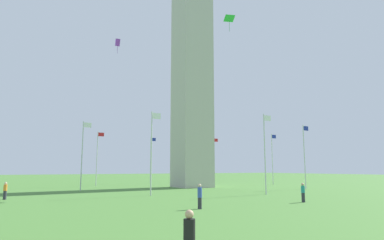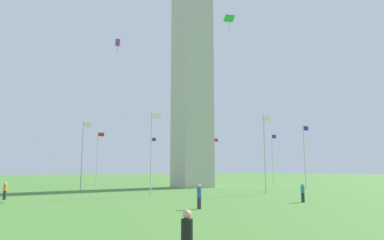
% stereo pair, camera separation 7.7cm
% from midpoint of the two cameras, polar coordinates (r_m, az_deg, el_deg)
% --- Properties ---
extents(ground_plane, '(260.00, 260.00, 0.00)m').
position_cam_midpoint_polar(ground_plane, '(52.70, -0.04, -11.35)').
color(ground_plane, '#477A33').
extents(obelisk_monument, '(5.10, 5.10, 46.37)m').
position_cam_midpoint_polar(obelisk_monument, '(56.40, -0.04, 12.88)').
color(obelisk_monument, '#B7B2A8').
rests_on(obelisk_monument, ground).
extents(flagpole_n, '(1.12, 0.14, 9.10)m').
position_cam_midpoint_polar(flagpole_n, '(62.65, 13.48, -6.11)').
color(flagpole_n, silver).
rests_on(flagpole_n, ground).
extents(flagpole_ne, '(1.12, 0.14, 9.10)m').
position_cam_midpoint_polar(flagpole_ne, '(68.92, 3.71, -6.49)').
color(flagpole_ne, silver).
rests_on(flagpole_ne, ground).
extents(flagpole_e, '(1.12, 0.14, 9.10)m').
position_cam_midpoint_polar(flagpole_e, '(67.69, -7.05, -6.41)').
color(flagpole_e, silver).
rests_on(flagpole_e, ground).
extents(flagpole_se, '(1.12, 0.14, 9.10)m').
position_cam_midpoint_polar(flagpole_se, '(59.33, -15.83, -5.91)').
color(flagpole_se, silver).
rests_on(flagpole_se, ground).
extents(flagpole_s, '(1.12, 0.14, 9.10)m').
position_cam_midpoint_polar(flagpole_s, '(46.74, -18.16, -5.28)').
color(flagpole_s, silver).
rests_on(flagpole_s, ground).
extents(flagpole_sw, '(1.12, 0.14, 9.10)m').
position_cam_midpoint_polar(flagpole_sw, '(36.87, -6.90, -4.94)').
color(flagpole_sw, silver).
rests_on(flagpole_sw, ground).
extents(flagpole_w, '(1.12, 0.14, 9.10)m').
position_cam_midpoint_polar(flagpole_w, '(39.07, 12.26, -5.00)').
color(flagpole_w, silver).
rests_on(flagpole_w, ground).
extents(flagpole_nw, '(1.12, 0.14, 9.10)m').
position_cam_midpoint_polar(flagpole_nw, '(50.89, 18.54, -5.47)').
color(flagpole_nw, silver).
rests_on(flagpole_nw, ground).
extents(person_orange_shirt, '(0.32, 0.32, 1.61)m').
position_cam_midpoint_polar(person_orange_shirt, '(36.40, -29.22, -10.47)').
color(person_orange_shirt, '#2D2D38').
rests_on(person_orange_shirt, ground).
extents(person_teal_shirt, '(0.32, 0.32, 1.63)m').
position_cam_midpoint_polar(person_teal_shirt, '(30.93, 18.28, -11.65)').
color(person_teal_shirt, '#2D2D38').
rests_on(person_teal_shirt, ground).
extents(person_blue_shirt, '(0.32, 0.32, 1.77)m').
position_cam_midpoint_polar(person_blue_shirt, '(24.67, 1.23, -12.86)').
color(person_blue_shirt, '#2D2D38').
rests_on(person_blue_shirt, ground).
extents(kite_purple_box, '(0.72, 1.03, 2.30)m').
position_cam_midpoint_polar(kite_purple_box, '(52.74, -12.57, 12.74)').
color(kite_purple_box, purple).
extents(kite_green_diamond, '(1.72, 1.68, 2.13)m').
position_cam_midpoint_polar(kite_green_diamond, '(48.76, 6.31, 16.73)').
color(kite_green_diamond, green).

